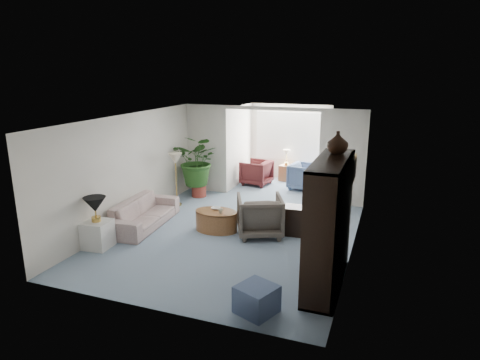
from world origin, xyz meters
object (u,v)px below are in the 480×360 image
at_px(table_lamp, 95,204).
at_px(ottoman, 257,299).
at_px(floor_lamp, 175,158).
at_px(sunroom_chair_blue, 305,177).
at_px(coffee_bowl, 216,208).
at_px(end_table, 98,234).
at_px(coffee_table, 216,221).
at_px(sofa, 144,213).
at_px(side_table_dark, 295,220).
at_px(sunroom_chair_maroon, 256,172).
at_px(sunroom_table, 286,173).
at_px(cabinet_urn, 338,142).
at_px(wingback_chair, 260,216).
at_px(plant_pot, 199,191).
at_px(coffee_cup, 221,211).
at_px(entertainment_cabinet, 329,224).
at_px(framed_picture, 354,169).

relative_size(table_lamp, ottoman, 0.85).
bearing_deg(floor_lamp, sunroom_chair_blue, 43.43).
distance_m(coffee_bowl, sunroom_chair_blue, 4.02).
bearing_deg(end_table, coffee_table, 41.83).
relative_size(sofa, table_lamp, 4.78).
xyz_separation_m(end_table, side_table_dark, (3.52, 2.05, 0.03)).
distance_m(sunroom_chair_blue, sunroom_chair_maroon, 1.50).
relative_size(floor_lamp, sunroom_table, 0.72).
relative_size(table_lamp, cabinet_urn, 1.20).
bearing_deg(end_table, sunroom_table, 70.52).
height_order(floor_lamp, coffee_table, floor_lamp).
height_order(wingback_chair, sunroom_chair_maroon, wingback_chair).
bearing_deg(end_table, sunroom_chair_maroon, 75.05).
bearing_deg(floor_lamp, plant_pot, 78.08).
bearing_deg(side_table_dark, sofa, -168.04).
xyz_separation_m(table_lamp, ottoman, (3.69, -1.10, -0.69)).
bearing_deg(ottoman, plant_pot, 123.81).
height_order(sofa, table_lamp, table_lamp).
height_order(coffee_bowl, sunroom_table, coffee_bowl).
bearing_deg(coffee_cup, entertainment_cabinet, -30.26).
distance_m(framed_picture, coffee_bowl, 3.21).
relative_size(floor_lamp, coffee_table, 0.38).
relative_size(coffee_cup, sunroom_chair_blue, 0.12).
xyz_separation_m(end_table, sunroom_chair_maroon, (1.49, 5.59, 0.10)).
xyz_separation_m(side_table_dark, plant_pot, (-3.15, 1.79, -0.15)).
distance_m(side_table_dark, cabinet_urn, 2.65).
bearing_deg(coffee_bowl, coffee_cup, -45.00).
xyz_separation_m(floor_lamp, sunroom_table, (2.06, 3.41, -1.00)).
bearing_deg(sunroom_chair_maroon, table_lamp, -6.81).
height_order(framed_picture, coffee_table, framed_picture).
distance_m(coffee_table, coffee_cup, 0.33).
bearing_deg(entertainment_cabinet, coffee_cup, 149.74).
xyz_separation_m(plant_pot, sunroom_chair_blue, (2.62, 1.75, 0.22)).
distance_m(sofa, end_table, 1.37).
bearing_deg(cabinet_urn, coffee_cup, 159.02).
height_order(wingback_chair, plant_pot, wingback_chair).
distance_m(end_table, cabinet_urn, 4.97).
relative_size(end_table, wingback_chair, 0.58).
distance_m(framed_picture, sofa, 4.74).
bearing_deg(ottoman, table_lamp, 163.38).
relative_size(coffee_bowl, sunroom_table, 0.40).
distance_m(coffee_bowl, ottoman, 3.43).
height_order(table_lamp, ottoman, table_lamp).
height_order(table_lamp, wingback_chair, table_lamp).
bearing_deg(ottoman, end_table, 163.38).
bearing_deg(table_lamp, end_table, 0.00).
relative_size(table_lamp, sunroom_table, 0.88).
height_order(end_table, coffee_cup, end_table).
bearing_deg(floor_lamp, sunroom_chair_maroon, 63.76).
xyz_separation_m(framed_picture, sofa, (-4.53, 0.02, -1.39)).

